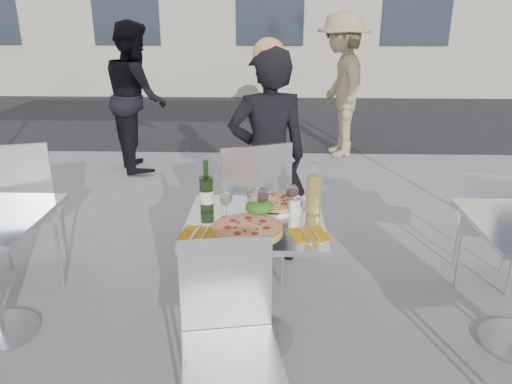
{
  "coord_description": "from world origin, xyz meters",
  "views": [
    {
      "loc": [
        0.09,
        -2.42,
        1.79
      ],
      "look_at": [
        0.0,
        0.15,
        0.85
      ],
      "focal_mm": 35.0,
      "sensor_mm": 36.0,
      "label": 1
    }
  ],
  "objects_px": {
    "napkin_right": "(308,234)",
    "wine_bottle": "(207,192)",
    "pedestrian_b": "(341,86)",
    "carafe": "(314,194)",
    "pizza_far": "(275,202)",
    "salad_plate": "(259,208)",
    "sugar_shaker": "(294,206)",
    "napkin_left": "(199,233)",
    "main_table": "(255,255)",
    "chair_near": "(229,327)",
    "side_chair_rfar": "(490,220)",
    "pizza_near": "(247,228)",
    "wineglass_red_b": "(292,192)",
    "wineglass_white_b": "(253,197)",
    "pedestrian_a": "(136,97)",
    "chair_far": "(250,203)",
    "wineglass_red_a": "(263,196)",
    "wineglass_white_a": "(226,199)",
    "side_chair_lfar": "(20,203)",
    "woman_diner": "(268,159)"
  },
  "relations": [
    {
      "from": "pizza_far",
      "to": "wineglass_red_b",
      "type": "xyz_separation_m",
      "value": [
        0.09,
        -0.09,
        0.09
      ]
    },
    {
      "from": "sugar_shaker",
      "to": "napkin_left",
      "type": "xyz_separation_m",
      "value": [
        -0.48,
        -0.26,
        -0.05
      ]
    },
    {
      "from": "pedestrian_a",
      "to": "pizza_near",
      "type": "relative_size",
      "value": 4.73
    },
    {
      "from": "wine_bottle",
      "to": "sugar_shaker",
      "type": "bearing_deg",
      "value": -2.69
    },
    {
      "from": "chair_far",
      "to": "sugar_shaker",
      "type": "bearing_deg",
      "value": 91.98
    },
    {
      "from": "pedestrian_a",
      "to": "wineglass_red_a",
      "type": "xyz_separation_m",
      "value": [
        1.54,
        -3.25,
        0.01
      ]
    },
    {
      "from": "chair_near",
      "to": "napkin_left",
      "type": "bearing_deg",
      "value": 102.24
    },
    {
      "from": "main_table",
      "to": "chair_near",
      "type": "distance_m",
      "value": 0.64
    },
    {
      "from": "pizza_near",
      "to": "pizza_far",
      "type": "relative_size",
      "value": 1.04
    },
    {
      "from": "pizza_near",
      "to": "side_chair_rfar",
      "type": "bearing_deg",
      "value": 26.58
    },
    {
      "from": "salad_plate",
      "to": "napkin_right",
      "type": "distance_m",
      "value": 0.36
    },
    {
      "from": "chair_far",
      "to": "carafe",
      "type": "relative_size",
      "value": 3.51
    },
    {
      "from": "pedestrian_a",
      "to": "napkin_left",
      "type": "bearing_deg",
      "value": 175.6
    },
    {
      "from": "pedestrian_b",
      "to": "carafe",
      "type": "relative_size",
      "value": 6.17
    },
    {
      "from": "pizza_near",
      "to": "napkin_left",
      "type": "bearing_deg",
      "value": -166.52
    },
    {
      "from": "sugar_shaker",
      "to": "wineglass_red_b",
      "type": "xyz_separation_m",
      "value": [
        -0.01,
        0.05,
        0.06
      ]
    },
    {
      "from": "carafe",
      "to": "napkin_left",
      "type": "xyz_separation_m",
      "value": [
        -0.58,
        -0.27,
        -0.11
      ]
    },
    {
      "from": "pedestrian_b",
      "to": "pizza_far",
      "type": "bearing_deg",
      "value": -17.44
    },
    {
      "from": "woman_diner",
      "to": "sugar_shaker",
      "type": "xyz_separation_m",
      "value": [
        0.15,
        -0.94,
        0.02
      ]
    },
    {
      "from": "sugar_shaker",
      "to": "wineglass_white_a",
      "type": "height_order",
      "value": "wineglass_white_a"
    },
    {
      "from": "woman_diner",
      "to": "sugar_shaker",
      "type": "bearing_deg",
      "value": 85.44
    },
    {
      "from": "pizza_far",
      "to": "salad_plate",
      "type": "distance_m",
      "value": 0.17
    },
    {
      "from": "salad_plate",
      "to": "napkin_left",
      "type": "xyz_separation_m",
      "value": [
        -0.29,
        -0.26,
        -0.03
      ]
    },
    {
      "from": "chair_far",
      "to": "wine_bottle",
      "type": "height_order",
      "value": "wine_bottle"
    },
    {
      "from": "chair_near",
      "to": "side_chair_lfar",
      "type": "bearing_deg",
      "value": 130.7
    },
    {
      "from": "main_table",
      "to": "wineglass_white_b",
      "type": "height_order",
      "value": "wineglass_white_b"
    },
    {
      "from": "main_table",
      "to": "side_chair_rfar",
      "type": "height_order",
      "value": "side_chair_rfar"
    },
    {
      "from": "pizza_near",
      "to": "wine_bottle",
      "type": "height_order",
      "value": "wine_bottle"
    },
    {
      "from": "sugar_shaker",
      "to": "pizza_near",
      "type": "bearing_deg",
      "value": -139.74
    },
    {
      "from": "napkin_right",
      "to": "wine_bottle",
      "type": "bearing_deg",
      "value": 138.53
    },
    {
      "from": "chair_far",
      "to": "side_chair_lfar",
      "type": "bearing_deg",
      "value": -21.52
    },
    {
      "from": "main_table",
      "to": "napkin_right",
      "type": "height_order",
      "value": "napkin_right"
    },
    {
      "from": "main_table",
      "to": "pedestrian_a",
      "type": "distance_m",
      "value": 3.65
    },
    {
      "from": "side_chair_rfar",
      "to": "sugar_shaker",
      "type": "bearing_deg",
      "value": 40.74
    },
    {
      "from": "napkin_left",
      "to": "napkin_right",
      "type": "height_order",
      "value": "same"
    },
    {
      "from": "wineglass_white_b",
      "to": "side_chair_lfar",
      "type": "bearing_deg",
      "value": 161.66
    },
    {
      "from": "chair_near",
      "to": "sugar_shaker",
      "type": "height_order",
      "value": "chair_near"
    },
    {
      "from": "carafe",
      "to": "wineglass_red_a",
      "type": "height_order",
      "value": "carafe"
    },
    {
      "from": "main_table",
      "to": "wineglass_white_b",
      "type": "distance_m",
      "value": 0.32
    },
    {
      "from": "side_chair_lfar",
      "to": "salad_plate",
      "type": "distance_m",
      "value": 1.66
    },
    {
      "from": "wineglass_white_a",
      "to": "napkin_left",
      "type": "bearing_deg",
      "value": -120.58
    },
    {
      "from": "side_chair_lfar",
      "to": "wineglass_red_b",
      "type": "distance_m",
      "value": 1.83
    },
    {
      "from": "napkin_right",
      "to": "pizza_near",
      "type": "bearing_deg",
      "value": 156.97
    },
    {
      "from": "main_table",
      "to": "sugar_shaker",
      "type": "height_order",
      "value": "sugar_shaker"
    },
    {
      "from": "side_chair_lfar",
      "to": "wineglass_white_b",
      "type": "height_order",
      "value": "side_chair_lfar"
    },
    {
      "from": "woman_diner",
      "to": "pizza_near",
      "type": "distance_m",
      "value": 1.15
    },
    {
      "from": "main_table",
      "to": "side_chair_lfar",
      "type": "relative_size",
      "value": 0.73
    },
    {
      "from": "chair_near",
      "to": "wineglass_white_b",
      "type": "xyz_separation_m",
      "value": [
        0.08,
        0.68,
        0.33
      ]
    },
    {
      "from": "chair_near",
      "to": "pizza_far",
      "type": "xyz_separation_m",
      "value": [
        0.19,
        0.85,
        0.24
      ]
    },
    {
      "from": "main_table",
      "to": "woman_diner",
      "type": "height_order",
      "value": "woman_diner"
    }
  ]
}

